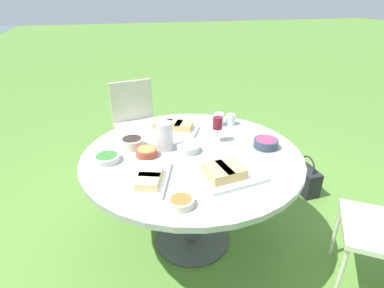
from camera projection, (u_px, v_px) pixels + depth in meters
The scene contains 17 objects.
ground_plane at pixel (192, 239), 2.28m from camera, with size 40.00×40.00×0.00m, color #5B8C38.
dining_table at pixel (192, 166), 2.00m from camera, with size 1.42×1.42×0.75m.
chair_near_right at pixel (136, 118), 3.11m from camera, with size 0.49×0.51×0.89m.
water_pitcher at pixel (165, 136), 1.95m from camera, with size 0.12×0.11×0.19m.
wine_glass at pixel (218, 124), 2.05m from camera, with size 0.07×0.07×0.18m.
platter_bread_main at pixel (227, 173), 1.66m from camera, with size 0.30×0.38×0.08m.
platter_charcuterie at pixel (173, 127), 2.25m from camera, with size 0.34×0.41×0.07m.
platter_sandwich_side at pixel (150, 178), 1.63m from camera, with size 0.40×0.30×0.06m.
bowl_fries at pixel (147, 152), 1.90m from camera, with size 0.13×0.13×0.05m.
bowl_salad at pixel (107, 158), 1.84m from camera, with size 0.16×0.16×0.04m.
bowl_olives at pixel (132, 142), 2.00m from camera, with size 0.16×0.16×0.07m.
bowl_dip_red at pixel (266, 143), 2.00m from camera, with size 0.16×0.16×0.06m.
bowl_dip_cream at pixel (188, 148), 1.95m from camera, with size 0.15×0.15×0.04m.
bowl_roasted_veg at pixel (181, 202), 1.45m from camera, with size 0.13×0.13×0.04m.
cup_water_near at pixel (231, 119), 2.36m from camera, with size 0.07×0.07×0.08m.
cup_water_far at pixel (219, 119), 2.34m from camera, with size 0.08×0.08×0.10m.
handbag at pixel (305, 179), 2.79m from camera, with size 0.30×0.14×0.37m.
Camera 1 is at (-1.65, 0.48, 1.67)m, focal length 28.00 mm.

